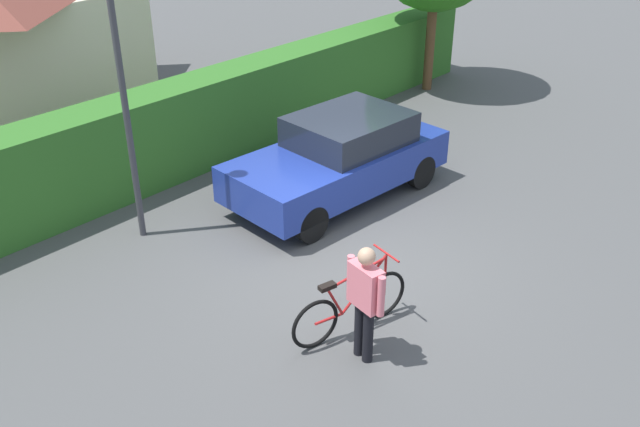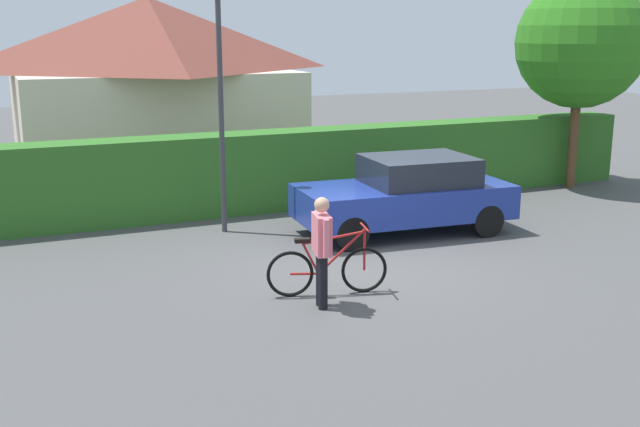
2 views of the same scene
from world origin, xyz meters
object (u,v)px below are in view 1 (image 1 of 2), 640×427
object	(u,v)px
bicycle	(351,306)
person_rider	(365,296)
parked_car_near	(340,157)
street_lamp	(118,53)

from	to	relation	value
bicycle	person_rider	world-z (taller)	person_rider
parked_car_near	person_rider	size ratio (longest dim) A/B	2.62
person_rider	street_lamp	world-z (taller)	street_lamp
bicycle	person_rider	bearing A→B (deg)	-122.99
parked_car_near	street_lamp	world-z (taller)	street_lamp
parked_car_near	person_rider	bearing A→B (deg)	-135.49
parked_car_near	bicycle	bearing A→B (deg)	-137.21
parked_car_near	bicycle	size ratio (longest dim) A/B	2.35
bicycle	parked_car_near	bearing A→B (deg)	42.79
parked_car_near	bicycle	xyz separation A→B (m)	(-2.80, -2.59, -0.36)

